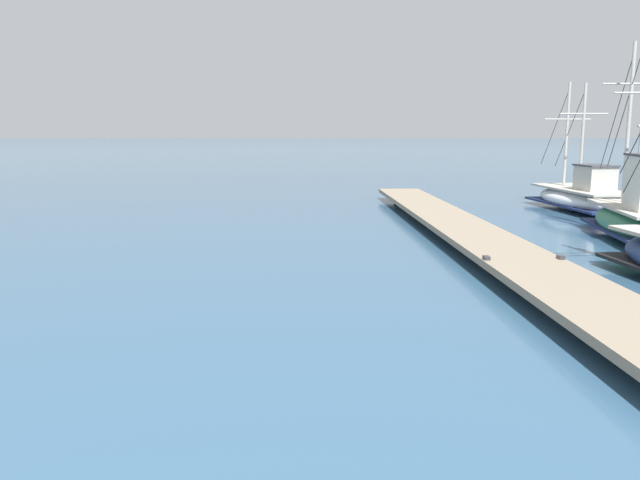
% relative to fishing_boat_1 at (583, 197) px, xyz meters
% --- Properties ---
extents(floating_dock, '(3.15, 23.56, 0.53)m').
position_rel_fishing_boat_1_xyz_m(floating_dock, '(-6.03, -7.16, -0.19)').
color(floating_dock, gray).
rests_on(floating_dock, ground).
extents(fishing_boat_1, '(2.89, 6.67, 5.01)m').
position_rel_fishing_boat_1_xyz_m(fishing_boat_1, '(0.00, 0.00, 0.00)').
color(fishing_boat_1, silver).
rests_on(fishing_boat_1, ground).
extents(fishing_boat_2, '(2.39, 6.50, 6.39)m').
position_rel_fishing_boat_1_xyz_m(fishing_boat_2, '(-1.02, -6.82, 0.18)').
color(fishing_boat_2, '#337556').
rests_on(fishing_boat_2, ground).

